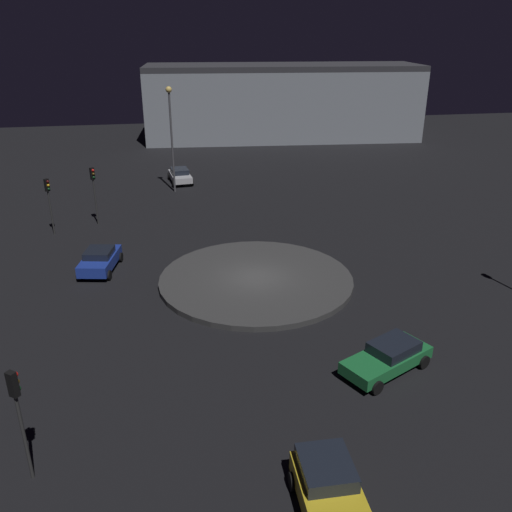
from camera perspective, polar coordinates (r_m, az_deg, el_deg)
ground_plane at (r=32.38m, az=-0.00°, el=-2.77°), size 118.64×118.64×0.00m
roundabout_island at (r=32.31m, az=-0.00°, el=-2.51°), size 11.66×11.66×0.32m
car_yellow at (r=18.31m, az=8.16°, el=-24.31°), size 4.31×2.18×1.54m
car_green at (r=24.90m, az=13.93°, el=-10.39°), size 3.45×4.63×1.35m
car_blue at (r=35.00m, az=-16.32°, el=-0.36°), size 4.12×2.66×1.41m
car_silver at (r=53.68m, az=-8.10°, el=8.53°), size 4.19×2.40×1.37m
traffic_light_southeast_near at (r=19.37m, az=-24.06°, el=-14.26°), size 0.39×0.37×4.33m
traffic_light_southwest at (r=41.53m, az=-21.23°, el=6.04°), size 0.38×0.39×4.23m
traffic_light_southwest_near at (r=42.63m, az=-16.91°, el=7.28°), size 0.39×0.38×4.49m
streetlamp_west at (r=49.49m, az=-9.07°, el=13.73°), size 0.55×0.55×9.45m
store_building at (r=74.89m, az=2.83°, el=16.08°), size 13.09×36.74×9.63m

